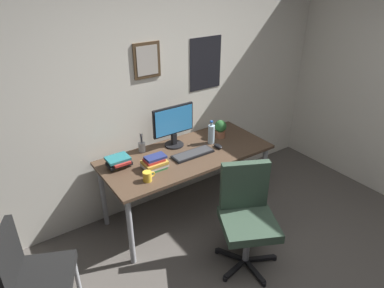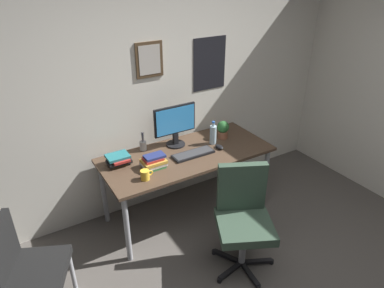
{
  "view_description": "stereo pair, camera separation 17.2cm",
  "coord_description": "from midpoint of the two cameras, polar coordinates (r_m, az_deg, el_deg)",
  "views": [
    {
      "loc": [
        -1.65,
        -0.85,
        2.44
      ],
      "look_at": [
        0.01,
        1.59,
        0.89
      ],
      "focal_mm": 32.43,
      "sensor_mm": 36.0,
      "label": 1
    },
    {
      "loc": [
        -1.51,
        -0.94,
        2.44
      ],
      "look_at": [
        0.01,
        1.59,
        0.89
      ],
      "focal_mm": 32.43,
      "sensor_mm": 36.0,
      "label": 2
    }
  ],
  "objects": [
    {
      "name": "wall_back",
      "position": [
        3.61,
        -6.57,
        9.14
      ],
      "size": [
        4.4,
        0.1,
        2.6
      ],
      "color": "silver",
      "rests_on": "ground_plane"
    },
    {
      "name": "desk",
      "position": [
        3.51,
        -2.32,
        -2.61
      ],
      "size": [
        1.72,
        0.76,
        0.74
      ],
      "color": "#4C3828",
      "rests_on": "ground_plane"
    },
    {
      "name": "office_chair",
      "position": [
        3.07,
        7.39,
        -11.03
      ],
      "size": [
        0.61,
        0.61,
        0.95
      ],
      "color": "#334738",
      "rests_on": "ground_plane"
    },
    {
      "name": "side_chair",
      "position": [
        2.87,
        -26.57,
        -18.46
      ],
      "size": [
        0.56,
        0.56,
        0.88
      ],
      "color": "black",
      "rests_on": "ground_plane"
    },
    {
      "name": "monitor",
      "position": [
        3.53,
        -4.49,
        3.21
      ],
      "size": [
        0.46,
        0.2,
        0.43
      ],
      "color": "black",
      "rests_on": "desk"
    },
    {
      "name": "keyboard",
      "position": [
        3.44,
        -1.28,
        -1.64
      ],
      "size": [
        0.43,
        0.15,
        0.03
      ],
      "color": "black",
      "rests_on": "desk"
    },
    {
      "name": "computer_mouse",
      "position": [
        3.57,
        2.94,
        -0.38
      ],
      "size": [
        0.06,
        0.11,
        0.04
      ],
      "color": "black",
      "rests_on": "desk"
    },
    {
      "name": "water_bottle",
      "position": [
        3.63,
        1.84,
        1.67
      ],
      "size": [
        0.07,
        0.07,
        0.25
      ],
      "color": "silver",
      "rests_on": "desk"
    },
    {
      "name": "coffee_mug_near",
      "position": [
        3.07,
        -8.92,
        -5.29
      ],
      "size": [
        0.12,
        0.08,
        0.09
      ],
      "color": "yellow",
      "rests_on": "desk"
    },
    {
      "name": "potted_plant",
      "position": [
        3.76,
        3.38,
        2.59
      ],
      "size": [
        0.13,
        0.13,
        0.19
      ],
      "color": "brown",
      "rests_on": "desk"
    },
    {
      "name": "pen_cup",
      "position": [
        3.54,
        -9.63,
        -0.43
      ],
      "size": [
        0.07,
        0.07,
        0.2
      ],
      "color": "#9EA0A5",
      "rests_on": "desk"
    },
    {
      "name": "book_stack_left",
      "position": [
        3.32,
        -13.42,
        -2.88
      ],
      "size": [
        0.22,
        0.19,
        0.1
      ],
      "color": "gold",
      "rests_on": "desk"
    },
    {
      "name": "book_stack_right",
      "position": [
        3.23,
        -7.67,
        -3.09
      ],
      "size": [
        0.22,
        0.17,
        0.12
      ],
      "color": "#33723F",
      "rests_on": "desk"
    }
  ]
}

